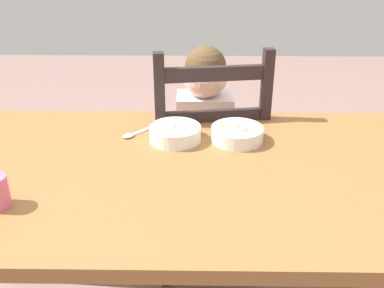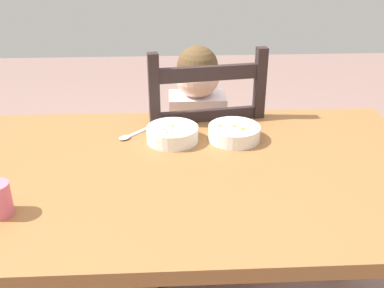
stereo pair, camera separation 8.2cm
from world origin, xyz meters
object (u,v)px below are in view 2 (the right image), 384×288
object	(u,v)px
dining_table	(178,196)
child_figure	(198,130)
dining_chair	(199,167)
spoon	(129,136)
bowl_of_peas	(172,133)
bowl_of_carrots	(234,132)

from	to	relation	value
dining_table	child_figure	bearing A→B (deg)	79.50
dining_table	dining_chair	xyz separation A→B (m)	(0.10, 0.48, -0.17)
child_figure	spoon	distance (m)	0.37
spoon	child_figure	bearing A→B (deg)	46.18
dining_table	bowl_of_peas	bearing A→B (deg)	94.06
dining_chair	bowl_of_peas	size ratio (longest dim) A/B	5.97
child_figure	bowl_of_peas	bearing A→B (deg)	-109.18
bowl_of_carrots	dining_table	bearing A→B (deg)	-135.72
dining_table	spoon	world-z (taller)	spoon
dining_table	bowl_of_peas	size ratio (longest dim) A/B	9.07
bowl_of_peas	spoon	distance (m)	0.15
dining_chair	bowl_of_carrots	size ratio (longest dim) A/B	5.91
bowl_of_peas	spoon	size ratio (longest dim) A/B	1.47
bowl_of_carrots	child_figure	bearing A→B (deg)	109.17
dining_table	child_figure	size ratio (longest dim) A/B	1.55
dining_chair	dining_table	bearing A→B (deg)	-101.24
bowl_of_carrots	dining_chair	bearing A→B (deg)	107.47
bowl_of_peas	spoon	world-z (taller)	bowl_of_peas
bowl_of_carrots	spoon	bearing A→B (deg)	174.07
dining_table	spoon	bearing A→B (deg)	125.38
dining_chair	bowl_of_peas	distance (m)	0.43
dining_chair	bowl_of_peas	world-z (taller)	dining_chair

